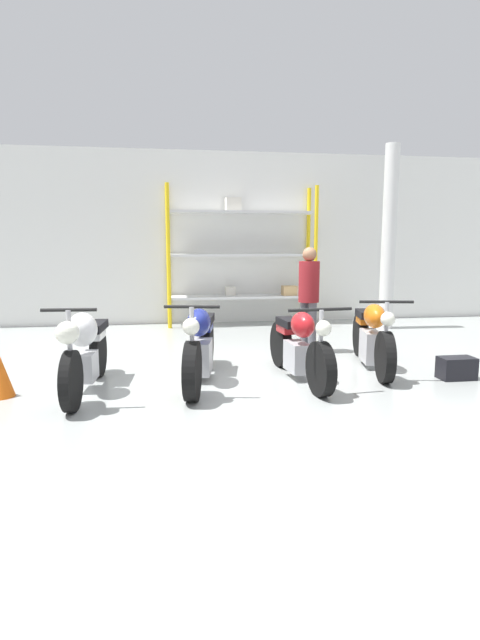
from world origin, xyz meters
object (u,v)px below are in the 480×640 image
object	(u,v)px
shelving_rack	(243,255)
motorcycle_orange	(372,336)
motorcycle_white	(85,348)
motorcycle_red	(299,346)
person_browsing	(309,291)
toolbox	(457,368)
motorcycle_blue	(200,345)

from	to	relation	value
shelving_rack	motorcycle_orange	size ratio (longest dim) A/B	1.45
motorcycle_white	motorcycle_red	xyz separation A→B (m)	(2.55, 0.15, -0.09)
shelving_rack	person_browsing	size ratio (longest dim) A/B	1.89
toolbox	motorcycle_orange	bearing A→B (deg)	139.25
motorcycle_red	shelving_rack	bearing A→B (deg)	175.18
motorcycle_white	person_browsing	bearing A→B (deg)	122.52
shelving_rack	motorcycle_blue	world-z (taller)	shelving_rack
shelving_rack	toolbox	size ratio (longest dim) A/B	7.05
motorcycle_white	motorcycle_red	world-z (taller)	motorcycle_white
motorcycle_orange	toolbox	xyz separation A→B (m)	(0.83, -0.72, -0.31)
shelving_rack	motorcycle_red	size ratio (longest dim) A/B	1.52
motorcycle_blue	motorcycle_red	size ratio (longest dim) A/B	1.07
motorcycle_blue	person_browsing	xyz separation A→B (m)	(1.80, 1.42, 0.51)
shelving_rack	motorcycle_white	world-z (taller)	shelving_rack
motorcycle_white	motorcycle_blue	xyz separation A→B (m)	(1.33, 0.27, -0.06)
motorcycle_red	toolbox	world-z (taller)	motorcycle_red
motorcycle_orange	toolbox	world-z (taller)	motorcycle_orange
shelving_rack	person_browsing	distance (m)	2.98
motorcycle_orange	motorcycle_white	bearing A→B (deg)	-69.99
motorcycle_white	motorcycle_orange	size ratio (longest dim) A/B	0.94
motorcycle_white	motorcycle_blue	world-z (taller)	motorcycle_white
motorcycle_white	motorcycle_orange	distance (m)	3.75
motorcycle_white	motorcycle_orange	bearing A→B (deg)	103.19
motorcycle_blue	toolbox	size ratio (longest dim) A/B	4.99
person_browsing	toolbox	xyz separation A→B (m)	(1.41, -1.82, -0.82)
person_browsing	motorcycle_blue	bearing A→B (deg)	10.07
motorcycle_orange	motorcycle_blue	bearing A→B (deg)	-71.28
shelving_rack	toolbox	bearing A→B (deg)	-67.04
shelving_rack	motorcycle_orange	bearing A→B (deg)	-73.79
shelving_rack	motorcycle_white	distance (m)	5.32
motorcycle_blue	motorcycle_orange	world-z (taller)	motorcycle_blue
shelving_rack	motorcycle_orange	xyz separation A→B (m)	(1.16, -3.98, -1.02)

